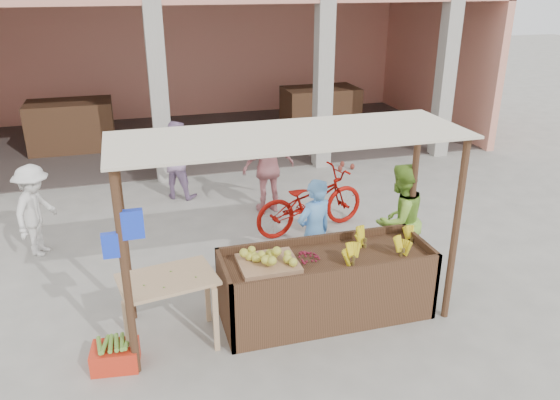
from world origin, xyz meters
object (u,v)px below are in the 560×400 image
object	(u,v)px
fruit_stall	(326,287)
vendor_blue	(314,230)
motorcycle	(310,200)
red_crate	(115,357)
side_table	(168,289)
vendor_green	(399,217)

from	to	relation	value
fruit_stall	vendor_blue	bearing A→B (deg)	82.23
vendor_blue	motorcycle	bearing A→B (deg)	-127.37
red_crate	side_table	bearing A→B (deg)	31.00
fruit_stall	side_table	distance (m)	1.95
red_crate	vendor_green	world-z (taller)	vendor_green
side_table	vendor_green	xyz separation A→B (m)	(3.28, 0.76, 0.16)
fruit_stall	vendor_blue	world-z (taller)	vendor_blue
vendor_blue	vendor_green	xyz separation A→B (m)	(1.25, -0.03, 0.04)
fruit_stall	vendor_green	bearing A→B (deg)	28.43
side_table	motorcycle	size ratio (longest dim) A/B	0.55
vendor_blue	vendor_green	bearing A→B (deg)	158.57
vendor_blue	fruit_stall	bearing A→B (deg)	62.25
motorcycle	fruit_stall	bearing A→B (deg)	153.71
side_table	red_crate	size ratio (longest dim) A/B	2.32
side_table	vendor_green	distance (m)	3.37
side_table	vendor_green	world-z (taller)	vendor_green
vendor_blue	side_table	bearing A→B (deg)	1.27
vendor_green	motorcycle	world-z (taller)	vendor_green
red_crate	motorcycle	size ratio (longest dim) A/B	0.24
side_table	motorcycle	bearing A→B (deg)	34.24
fruit_stall	motorcycle	size ratio (longest dim) A/B	1.24
vendor_green	motorcycle	bearing A→B (deg)	-84.95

